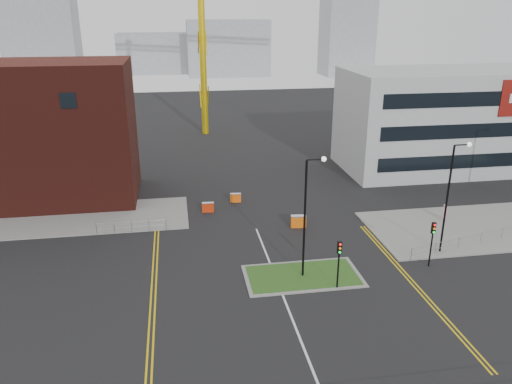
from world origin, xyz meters
The scene contains 26 objects.
ground centered at (0.00, 0.00, 0.00)m, with size 200.00×200.00×0.00m, color black.
pavement_left centered at (-20.00, 22.00, 0.06)m, with size 28.00×8.00×0.12m, color slate.
pavement_right centered at (22.00, 14.00, 0.06)m, with size 24.00×10.00×0.12m, color slate.
island_kerb centered at (2.00, 8.00, 0.04)m, with size 8.60×4.60×0.08m, color slate.
grass_island centered at (2.00, 8.00, 0.06)m, with size 8.00×4.00×0.12m, color #2B511B.
brick_building centered at (-22.97, 28.00, 6.85)m, with size 24.20×10.07×14.24m.
office_block centered at (26.01, 31.97, 6.00)m, with size 25.00×12.20×12.00m.
streetlamp_island centered at (2.22, 8.00, 5.41)m, with size 1.46×0.36×9.18m.
streetlamp_right_near centered at (14.22, 10.00, 5.41)m, with size 1.46×0.36×9.18m.
traffic_light_island centered at (4.00, 5.98, 2.57)m, with size 0.28×0.33×3.65m.
traffic_light_right centered at (12.00, 7.98, 2.57)m, with size 0.28×0.33×3.65m.
railing_left centered at (-11.00, 18.00, 0.74)m, with size 6.05×0.05×1.10m.
railing_right centered at (20.50, 11.50, 0.78)m, with size 19.05×5.05×1.10m.
centre_line centered at (0.00, 2.00, 0.01)m, with size 0.15×30.00×0.01m, color silver.
yellow_left_a centered at (-9.00, 10.00, 0.01)m, with size 0.12×24.00×0.01m, color gold.
yellow_left_b centered at (-8.70, 10.00, 0.01)m, with size 0.12×24.00×0.01m, color gold.
yellow_right_a centered at (9.50, 6.00, 0.01)m, with size 0.12×20.00×0.01m, color gold.
yellow_right_b centered at (9.80, 6.00, 0.01)m, with size 0.12×20.00×0.01m, color gold.
skyline_a centered at (-40.00, 120.00, 11.00)m, with size 18.00×12.00×22.00m, color gray.
skyline_b centered at (10.00, 130.00, 8.00)m, with size 24.00×12.00×16.00m, color gray.
skyline_c centered at (45.00, 125.00, 14.00)m, with size 14.00×12.00×28.00m, color gray.
skyline_d centered at (-8.00, 140.00, 6.00)m, with size 30.00×12.00×12.00m, color gray.
pedestrian centered at (17.61, 15.93, 0.83)m, with size 0.60×0.40×1.66m, color pink.
barrier_left centered at (-1.00, 24.00, 0.50)m, with size 1.14×0.49×0.93m.
barrier_mid centered at (-4.00, 21.77, 0.53)m, with size 1.17×0.45×0.97m.
barrier_right centered at (3.83, 16.77, 0.62)m, with size 1.40×0.58×1.14m.
Camera 1 is at (-6.67, -23.56, 18.55)m, focal length 35.00 mm.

